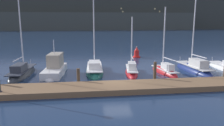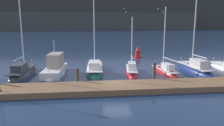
{
  "view_description": "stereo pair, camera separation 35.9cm",
  "coord_description": "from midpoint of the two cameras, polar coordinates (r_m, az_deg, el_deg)",
  "views": [
    {
      "loc": [
        -2.86,
        -18.39,
        5.61
      ],
      "look_at": [
        0.0,
        3.87,
        1.2
      ],
      "focal_mm": 35.0,
      "sensor_mm": 36.0,
      "label": 1
    },
    {
      "loc": [
        -2.5,
        -18.44,
        5.61
      ],
      "look_at": [
        0.0,
        3.87,
        1.2
      ],
      "focal_mm": 35.0,
      "sensor_mm": 36.0,
      "label": 2
    }
  ],
  "objects": [
    {
      "name": "motorboat_berth_4",
      "position": [
        23.83,
        -15.09,
        -2.0
      ],
      "size": [
        2.37,
        5.99,
        4.27
      ],
      "color": "white",
      "rests_on": "ground"
    },
    {
      "name": "sailboat_berth_7",
      "position": [
        24.13,
        13.17,
        -2.32
      ],
      "size": [
        2.0,
        5.14,
        7.64
      ],
      "color": "red",
      "rests_on": "ground"
    },
    {
      "name": "hillside_backdrop",
      "position": [
        136.11,
        -7.1,
        12.27
      ],
      "size": [
        240.0,
        23.0,
        18.57
      ],
      "color": "#333833",
      "rests_on": "ground"
    },
    {
      "name": "sailboat_berth_3",
      "position": [
        24.58,
        -22.78,
        -2.66
      ],
      "size": [
        2.06,
        6.92,
        10.92
      ],
      "color": "#2D3338",
      "rests_on": "ground"
    },
    {
      "name": "sailboat_berth_5",
      "position": [
        24.01,
        -5.0,
        -2.15
      ],
      "size": [
        2.2,
        6.97,
        9.5
      ],
      "color": "#195647",
      "rests_on": "ground"
    },
    {
      "name": "sailboat_berth_6",
      "position": [
        23.41,
        4.68,
        -2.4
      ],
      "size": [
        2.04,
        5.18,
        6.55
      ],
      "color": "red",
      "rests_on": "ground"
    },
    {
      "name": "sailboat_berth_8",
      "position": [
        26.02,
        20.25,
        -1.71
      ],
      "size": [
        2.32,
        6.86,
        8.93
      ],
      "color": "navy",
      "rests_on": "ground"
    },
    {
      "name": "channel_buoy",
      "position": [
        33.66,
        6.13,
        2.53
      ],
      "size": [
        1.14,
        1.14,
        1.74
      ],
      "color": "red",
      "rests_on": "ground"
    },
    {
      "name": "mooring_pile_2",
      "position": [
        19.17,
        -9.31,
        -3.67
      ],
      "size": [
        0.28,
        0.28,
        1.53
      ],
      "primitive_type": "cylinder",
      "color": "#4C3D2D",
      "rests_on": "ground"
    },
    {
      "name": "dock",
      "position": [
        17.92,
        1.63,
        -6.37
      ],
      "size": [
        42.03,
        2.8,
        0.45
      ],
      "primitive_type": "cube",
      "color": "brown",
      "rests_on": "ground"
    },
    {
      "name": "ground_plane",
      "position": [
        19.44,
        0.93,
        -5.66
      ],
      "size": [
        400.0,
        400.0,
        0.0
      ],
      "primitive_type": "plane",
      "color": "#192D4C"
    },
    {
      "name": "mooring_pile_3",
      "position": [
        20.05,
        10.62,
        -2.46
      ],
      "size": [
        0.28,
        0.28,
        1.93
      ],
      "primitive_type": "cylinder",
      "color": "#4C3D2D",
      "rests_on": "ground"
    }
  ]
}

